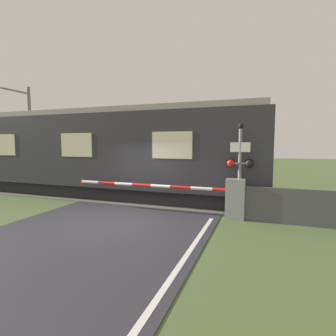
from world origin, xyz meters
The scene contains 7 objects.
ground_plane centered at (0.00, 0.00, 0.00)m, with size 80.00×80.00×0.00m, color #4C6033.
track_bed centered at (0.00, 3.28, 0.02)m, with size 36.00×3.20×0.13m.
train centered at (-3.19, 3.28, 2.01)m, with size 15.49×2.87×3.93m.
crossing_barrier centered at (2.91, 1.34, 0.70)m, with size 6.35×0.44×1.30m.
signal_post centered at (3.53, 1.47, 1.77)m, with size 0.88×0.26×3.09m.
catenary_pole centered at (-9.22, 5.04, 3.07)m, with size 0.20×1.90×5.84m.
roadside_fence centered at (5.27, 1.23, 0.55)m, with size 3.93×0.06×1.10m.
Camera 1 is at (4.20, -7.26, 2.44)m, focal length 28.00 mm.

